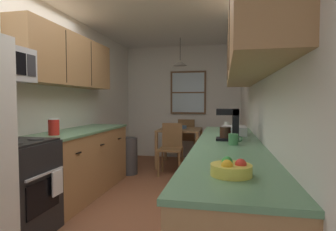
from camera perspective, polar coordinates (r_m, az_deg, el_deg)
The scene contains 24 objects.
ground_plane at distance 3.97m, azimuth -2.95°, elevation -16.06°, with size 12.00×12.00×0.00m, color brown.
wall_left at distance 4.30m, azimuth -20.72°, elevation 2.52°, with size 0.10×9.00×2.55m, color white.
wall_right at distance 3.66m, azimuth 17.95°, elevation 2.53°, with size 0.10×9.00×2.55m, color white.
wall_back at distance 6.35m, azimuth 3.03°, elevation 2.77°, with size 4.40×0.10×2.55m, color white.
ceiling_slab at distance 3.97m, azimuth -3.06°, elevation 22.00°, with size 4.40×9.00×0.08m, color white.
stove_range at distance 3.05m, azimuth -29.44°, elevation -13.06°, with size 0.66×0.65×1.10m.
counter_left at distance 4.08m, azimuth -17.45°, elevation -9.11°, with size 0.64×1.91×0.90m.
upper_cabinets_left at distance 4.05m, azimuth -19.87°, elevation 10.66°, with size 0.33×1.99×0.70m.
counter_right at distance 2.80m, azimuth 12.57°, elevation -14.60°, with size 0.64×3.25×0.90m.
upper_cabinets_right at distance 2.69m, azimuth 16.02°, elevation 14.99°, with size 0.33×2.93×0.72m.
dining_table at distance 5.52m, azimuth 2.51°, elevation -4.02°, with size 0.83×0.87×0.74m.
dining_chair_near at distance 4.92m, azimuth 0.67°, elevation -6.34°, with size 0.41×0.41×0.90m.
dining_chair_far at distance 6.16m, azimuth 4.00°, elevation -4.47°, with size 0.42×0.42×0.90m.
pendant_light at distance 5.53m, azimuth 2.54°, elevation 10.85°, with size 0.27×0.27×0.55m.
back_window at distance 6.27m, azimuth 4.20°, elevation 4.77°, with size 0.81×0.05×0.97m.
trash_bin at distance 4.98m, azimuth -8.04°, elevation -8.31°, with size 0.29×0.29×0.65m, color #3F3F42.
storage_canister at distance 3.47m, azimuth -22.64°, elevation -2.14°, with size 0.13×0.13×0.20m.
dish_towel at distance 2.95m, azimuth -21.98°, elevation -12.81°, with size 0.02×0.16×0.24m, color white.
coffee_maker at distance 2.83m, azimuth 12.85°, elevation -1.71°, with size 0.22×0.18×0.32m.
mug_by_coffeemaker at distance 4.13m, azimuth 12.16°, elevation -1.97°, with size 0.12×0.08×0.09m.
mug_spare at distance 2.55m, azimuth 13.45°, elevation -4.84°, with size 0.13×0.09×0.10m.
fruit_bowl at distance 1.51m, azimuth 12.99°, elevation -10.68°, with size 0.22×0.22×0.09m.
dish_rack at distance 3.31m, azimuth 13.52°, elevation -3.08°, with size 0.28×0.34×0.10m, color silver.
table_serving_bowl at distance 5.57m, azimuth 2.82°, elevation -2.41°, with size 0.21×0.21×0.06m, color #4C7299.
Camera 1 is at (0.95, -2.63, 1.29)m, focal length 29.34 mm.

